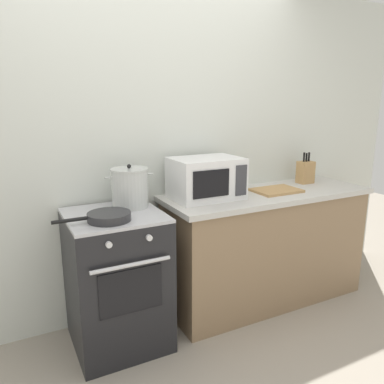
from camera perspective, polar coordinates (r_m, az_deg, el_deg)
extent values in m
plane|color=#9E9384|center=(2.55, 2.12, -26.12)|extent=(10.00, 10.00, 0.00)
cube|color=silver|center=(2.98, -1.77, 6.36)|extent=(4.40, 0.10, 2.50)
cube|color=#8C7051|center=(3.21, 10.93, -8.35)|extent=(1.64, 0.56, 0.88)
cube|color=beige|center=(3.07, 11.32, -0.35)|extent=(1.70, 0.60, 0.04)
cube|color=black|center=(2.66, -11.15, -12.94)|extent=(0.60, 0.60, 0.90)
cube|color=#B7B7BC|center=(2.49, -11.64, -3.41)|extent=(0.60, 0.60, 0.02)
cube|color=black|center=(2.37, -9.09, -14.47)|extent=(0.39, 0.01, 0.28)
cylinder|color=silver|center=(2.26, -9.06, -10.73)|extent=(0.48, 0.02, 0.02)
cylinder|color=silver|center=(2.20, -12.34, -7.71)|extent=(0.04, 0.02, 0.04)
cylinder|color=silver|center=(2.26, -6.43, -6.82)|extent=(0.04, 0.02, 0.04)
cylinder|color=silver|center=(2.59, -9.28, 0.51)|extent=(0.24, 0.24, 0.25)
cylinder|color=silver|center=(2.57, -9.39, 3.39)|extent=(0.25, 0.25, 0.01)
sphere|color=black|center=(2.56, -9.41, 3.83)|extent=(0.03, 0.03, 0.03)
cylinder|color=silver|center=(2.54, -12.41, 2.12)|extent=(0.05, 0.01, 0.01)
cylinder|color=silver|center=(2.62, -6.40, 2.72)|extent=(0.05, 0.01, 0.01)
cylinder|color=#28282B|center=(2.34, -12.29, -3.61)|extent=(0.26, 0.26, 0.05)
cylinder|color=black|center=(2.30, -17.87, -4.06)|extent=(0.20, 0.02, 0.02)
cube|color=white|center=(2.79, 2.09, 2.09)|extent=(0.50, 0.36, 0.30)
cube|color=black|center=(2.60, 2.92, 1.24)|extent=(0.28, 0.01, 0.19)
cube|color=#38383D|center=(2.73, 7.38, 1.74)|extent=(0.09, 0.01, 0.22)
cube|color=tan|center=(3.08, 12.52, 0.24)|extent=(0.36, 0.26, 0.02)
cube|color=tan|center=(3.45, 16.62, 2.84)|extent=(0.13, 0.10, 0.19)
cylinder|color=black|center=(3.41, 16.43, 5.04)|extent=(0.02, 0.02, 0.08)
cylinder|color=black|center=(3.43, 16.77, 4.99)|extent=(0.02, 0.02, 0.07)
cylinder|color=black|center=(3.45, 17.11, 5.06)|extent=(0.02, 0.02, 0.08)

